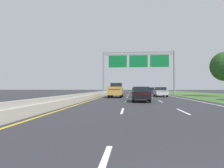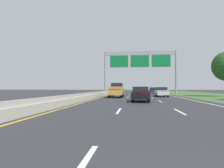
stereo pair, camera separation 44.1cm
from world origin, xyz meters
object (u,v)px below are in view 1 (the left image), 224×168
car_darkgreen_centre_lane_sedan (135,90)px  car_black_centre_lane_sedan (141,94)px  pickup_truck_gold (116,90)px  car_red_centre_lane_sedan (140,92)px  car_silver_right_lane_sedan (160,92)px  overhead_sign_gantry (138,64)px  car_navy_right_lane_sedan (151,90)px

car_darkgreen_centre_lane_sedan → car_black_centre_lane_sedan: same height
pickup_truck_gold → car_red_centre_lane_sedan: 3.90m
car_darkgreen_centre_lane_sedan → car_red_centre_lane_sedan: size_ratio=0.99×
car_darkgreen_centre_lane_sedan → car_silver_right_lane_sedan: 23.93m
car_darkgreen_centre_lane_sedan → pickup_truck_gold: bearing=173.2°
overhead_sign_gantry → car_red_centre_lane_sedan: size_ratio=3.39×
overhead_sign_gantry → car_silver_right_lane_sedan: size_ratio=3.42×
overhead_sign_gantry → pickup_truck_gold: size_ratio=2.78×
pickup_truck_gold → car_silver_right_lane_sedan: bearing=-65.6°
pickup_truck_gold → car_darkgreen_centre_lane_sedan: (3.49, 26.77, -0.26)m
car_darkgreen_centre_lane_sedan → car_silver_right_lane_sedan: same height
car_navy_right_lane_sedan → car_black_centre_lane_sedan: same height
car_navy_right_lane_sedan → car_red_centre_lane_sedan: 20.86m
car_silver_right_lane_sedan → car_red_centre_lane_sedan: (-3.39, -1.86, 0.00)m
car_navy_right_lane_sedan → car_silver_right_lane_sedan: (-0.35, -18.66, 0.00)m
car_silver_right_lane_sedan → car_red_centre_lane_sedan: same height
car_black_centre_lane_sedan → pickup_truck_gold: bearing=21.6°
overhead_sign_gantry → car_darkgreen_centre_lane_sedan: bearing=91.3°
car_darkgreen_centre_lane_sedan → car_black_centre_lane_sedan: bearing=-179.7°
overhead_sign_gantry → car_darkgreen_centre_lane_sedan: size_ratio=3.41×
car_red_centre_lane_sedan → car_navy_right_lane_sedan: bearing=-11.7°
car_navy_right_lane_sedan → car_silver_right_lane_sedan: bearing=-179.9°
car_black_centre_lane_sedan → car_silver_right_lane_sedan: (3.78, 11.93, 0.00)m
car_navy_right_lane_sedan → car_silver_right_lane_sedan: same height
pickup_truck_gold → car_darkgreen_centre_lane_sedan: bearing=-6.7°
car_navy_right_lane_sedan → car_silver_right_lane_sedan: size_ratio=1.01×
pickup_truck_gold → car_navy_right_lane_sedan: pickup_truck_gold is taller
overhead_sign_gantry → car_darkgreen_centre_lane_sedan: 16.33m
pickup_truck_gold → car_red_centre_lane_sedan: size_ratio=1.22×
pickup_truck_gold → car_navy_right_lane_sedan: 22.99m
car_black_centre_lane_sedan → car_red_centre_lane_sedan: same height
car_darkgreen_centre_lane_sedan → overhead_sign_gantry: bearing=-178.1°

